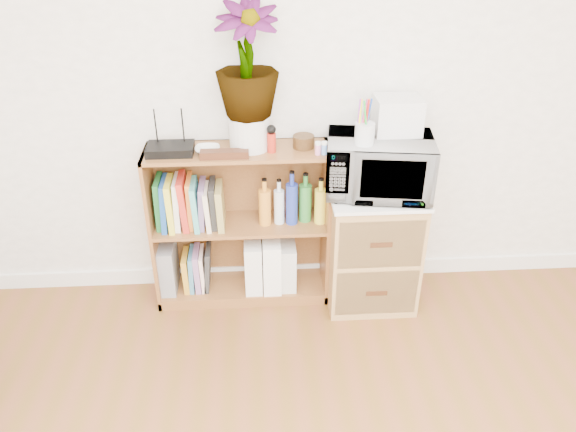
{
  "coord_description": "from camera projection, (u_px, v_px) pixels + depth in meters",
  "views": [
    {
      "loc": [
        -0.26,
        -0.67,
        2.13
      ],
      "look_at": [
        -0.09,
        1.95,
        0.62
      ],
      "focal_mm": 35.0,
      "sensor_mm": 36.0,
      "label": 1
    }
  ],
  "objects": [
    {
      "name": "cookbooks",
      "position": [
        189.0,
        203.0,
        3.12
      ],
      "size": [
        0.38,
        0.2,
        0.3
      ],
      "color": "#1E712F",
      "rests_on": "bookshelf"
    },
    {
      "name": "kokeshi_doll",
      "position": [
        272.0,
        143.0,
        2.93
      ],
      "size": [
        0.05,
        0.05,
        0.1
      ],
      "primitive_type": "cylinder",
      "color": "#B02415",
      "rests_on": "bookshelf"
    },
    {
      "name": "small_appliance",
      "position": [
        397.0,
        115.0,
        2.94
      ],
      "size": [
        0.24,
        0.2,
        0.19
      ],
      "primitive_type": "cube",
      "color": "silver",
      "rests_on": "microwave"
    },
    {
      "name": "plant_pot",
      "position": [
        249.0,
        132.0,
        2.96
      ],
      "size": [
        0.21,
        0.21,
        0.18
      ],
      "primitive_type": "cylinder",
      "color": "silver",
      "rests_on": "bookshelf"
    },
    {
      "name": "wicker_unit",
      "position": [
        371.0,
        247.0,
        3.25
      ],
      "size": [
        0.5,
        0.45,
        0.7
      ],
      "primitive_type": "cube",
      "color": "#9E7542",
      "rests_on": "ground"
    },
    {
      "name": "lower_books",
      "position": [
        197.0,
        269.0,
        3.34
      ],
      "size": [
        0.17,
        0.19,
        0.27
      ],
      "color": "gold",
      "rests_on": "bookshelf"
    },
    {
      "name": "magazine_holder_mid",
      "position": [
        272.0,
        261.0,
        3.34
      ],
      "size": [
        0.1,
        0.26,
        0.33
      ],
      "primitive_type": "cube",
      "color": "white",
      "rests_on": "bookshelf"
    },
    {
      "name": "liquor_bottles",
      "position": [
        300.0,
        199.0,
        3.15
      ],
      "size": [
        0.46,
        0.07,
        0.31
      ],
      "color": "orange",
      "rests_on": "bookshelf"
    },
    {
      "name": "potted_plant",
      "position": [
        247.0,
        60.0,
        2.77
      ],
      "size": [
        0.32,
        0.32,
        0.57
      ],
      "primitive_type": "imported",
      "color": "#376829",
      "rests_on": "plant_pot"
    },
    {
      "name": "wooden_bowl",
      "position": [
        304.0,
        142.0,
        2.99
      ],
      "size": [
        0.11,
        0.11,
        0.07
      ],
      "primitive_type": "cylinder",
      "color": "#34200E",
      "rests_on": "bookshelf"
    },
    {
      "name": "router",
      "position": [
        170.0,
        149.0,
        2.93
      ],
      "size": [
        0.24,
        0.17,
        0.04
      ],
      "primitive_type": "cube",
      "color": "black",
      "rests_on": "bookshelf"
    },
    {
      "name": "trinket_box",
      "position": [
        224.0,
        154.0,
        2.88
      ],
      "size": [
        0.25,
        0.06,
        0.04
      ],
      "primitive_type": "cube",
      "color": "#351A0E",
      "rests_on": "bookshelf"
    },
    {
      "name": "file_box",
      "position": [
        169.0,
        266.0,
        3.32
      ],
      "size": [
        0.09,
        0.24,
        0.3
      ],
      "primitive_type": "cube",
      "color": "gray",
      "rests_on": "bookshelf"
    },
    {
      "name": "skirting_board",
      "position": [
        299.0,
        270.0,
        3.57
      ],
      "size": [
        4.0,
        0.02,
        0.1
      ],
      "primitive_type": "cube",
      "color": "white",
      "rests_on": "ground"
    },
    {
      "name": "microwave",
      "position": [
        379.0,
        166.0,
        2.98
      ],
      "size": [
        0.6,
        0.45,
        0.31
      ],
      "primitive_type": "imported",
      "rotation": [
        0.0,
        0.0,
        -0.15
      ],
      "color": "white",
      "rests_on": "wicker_unit"
    },
    {
      "name": "white_bowl",
      "position": [
        207.0,
        150.0,
        2.94
      ],
      "size": [
        0.13,
        0.13,
        0.03
      ],
      "primitive_type": "imported",
      "color": "silver",
      "rests_on": "bookshelf"
    },
    {
      "name": "magazine_holder_right",
      "position": [
        288.0,
        263.0,
        3.35
      ],
      "size": [
        0.09,
        0.23,
        0.28
      ],
      "primitive_type": "cube",
      "color": "silver",
      "rests_on": "bookshelf"
    },
    {
      "name": "paint_jars",
      "position": [
        324.0,
        150.0,
        2.91
      ],
      "size": [
        0.1,
        0.04,
        0.05
      ],
      "primitive_type": "cube",
      "color": "pink",
      "rests_on": "bookshelf"
    },
    {
      "name": "pen_cup",
      "position": [
        365.0,
        134.0,
        2.82
      ],
      "size": [
        0.1,
        0.1,
        0.11
      ],
      "primitive_type": "cylinder",
      "color": "silver",
      "rests_on": "microwave"
    },
    {
      "name": "magazine_holder_left",
      "position": [
        253.0,
        263.0,
        3.33
      ],
      "size": [
        0.1,
        0.25,
        0.31
      ],
      "primitive_type": "cube",
      "color": "white",
      "rests_on": "bookshelf"
    },
    {
      "name": "bookshelf",
      "position": [
        241.0,
        226.0,
        3.22
      ],
      "size": [
        1.0,
        0.3,
        0.95
      ],
      "primitive_type": "cube",
      "color": "brown",
      "rests_on": "ground"
    }
  ]
}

